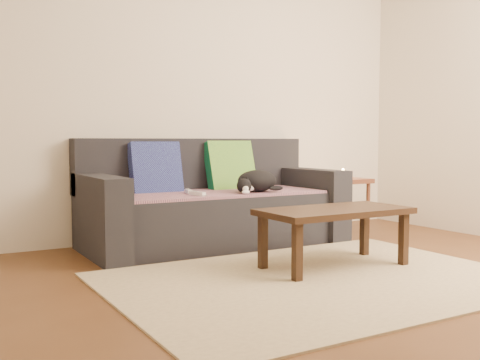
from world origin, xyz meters
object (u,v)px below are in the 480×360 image
object	(u,v)px
sofa	(212,207)
cat	(256,182)
wii_remote_a	(198,194)
wii_remote_b	(189,191)
coffee_table	(335,216)
side_table	(343,188)

from	to	relation	value
sofa	cat	world-z (taller)	sofa
wii_remote_a	sofa	bearing A→B (deg)	-56.29
sofa	cat	xyz separation A→B (m)	(0.26, -0.27, 0.22)
cat	wii_remote_b	distance (m)	0.55
wii_remote_b	coffee_table	xyz separation A→B (m)	(0.56, -1.09, -0.10)
wii_remote_a	side_table	xyz separation A→B (m)	(1.57, 0.19, -0.04)
sofa	wii_remote_b	world-z (taller)	sofa
sofa	wii_remote_b	bearing A→B (deg)	-157.16
wii_remote_a	wii_remote_b	size ratio (longest dim) A/B	1.00
wii_remote_b	coffee_table	size ratio (longest dim) A/B	0.15
side_table	sofa	bearing A→B (deg)	174.94
coffee_table	sofa	bearing A→B (deg)	104.05
sofa	wii_remote_a	size ratio (longest dim) A/B	14.00
side_table	wii_remote_b	bearing A→B (deg)	179.82
cat	wii_remote_a	world-z (taller)	cat
cat	side_table	bearing A→B (deg)	19.53
sofa	coffee_table	distance (m)	1.23
sofa	wii_remote_b	xyz separation A→B (m)	(-0.26, -0.11, 0.15)
wii_remote_a	wii_remote_b	distance (m)	0.19
cat	coffee_table	xyz separation A→B (m)	(0.04, -0.92, -0.17)
sofa	coffee_table	bearing A→B (deg)	-75.95
sofa	cat	distance (m)	0.43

